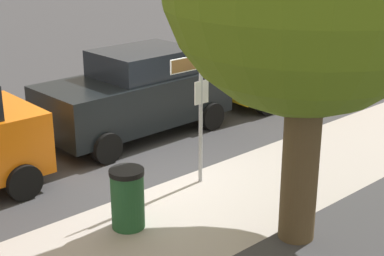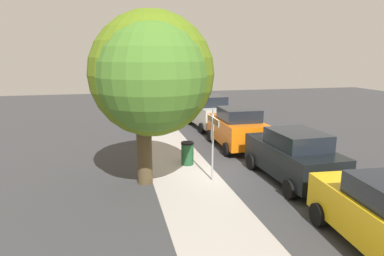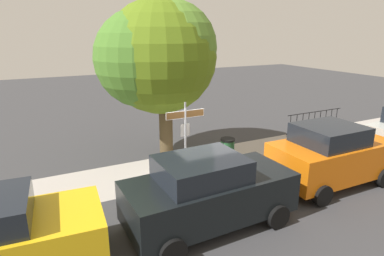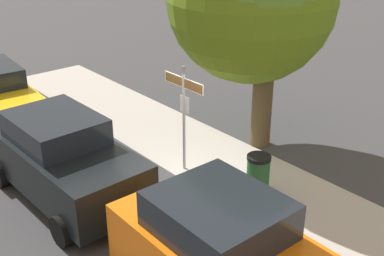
{
  "view_description": "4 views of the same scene",
  "coord_description": "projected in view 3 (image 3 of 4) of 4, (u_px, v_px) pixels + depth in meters",
  "views": [
    {
      "loc": [
        6.2,
        7.59,
        4.49
      ],
      "look_at": [
        -0.21,
        0.51,
        1.15
      ],
      "focal_mm": 54.17,
      "sensor_mm": 36.0,
      "label": 1
    },
    {
      "loc": [
        -12.0,
        3.89,
        4.6
      ],
      "look_at": [
        -0.02,
        1.06,
        1.92
      ],
      "focal_mm": 31.73,
      "sensor_mm": 36.0,
      "label": 2
    },
    {
      "loc": [
        -4.97,
        -8.93,
        4.9
      ],
      "look_at": [
        -0.27,
        0.4,
        1.77
      ],
      "focal_mm": 30.49,
      "sensor_mm": 36.0,
      "label": 3
    },
    {
      "loc": [
        7.93,
        -6.53,
        6.11
      ],
      "look_at": [
        -0.25,
        0.42,
        1.2
      ],
      "focal_mm": 46.33,
      "sensor_mm": 36.0,
      "label": 4
    }
  ],
  "objects": [
    {
      "name": "sidewalk_strip",
      "position": [
        232.0,
        157.0,
        13.16
      ],
      "size": [
        24.0,
        2.6,
        0.0
      ],
      "primitive_type": "cube",
      "color": "#A9A19B",
      "rests_on": "ground_plane"
    },
    {
      "name": "car_black",
      "position": [
        208.0,
        192.0,
        8.27
      ],
      "size": [
        4.4,
        2.16,
        1.93
      ],
      "rotation": [
        0.0,
        0.0,
        0.02
      ],
      "color": "black",
      "rests_on": "ground_plane"
    },
    {
      "name": "ground_plane",
      "position": [
        204.0,
        179.0,
        11.19
      ],
      "size": [
        60.0,
        60.0,
        0.0
      ],
      "primitive_type": "plane",
      "color": "#38383A"
    },
    {
      "name": "iron_fence",
      "position": [
        314.0,
        121.0,
        16.23
      ],
      "size": [
        3.53,
        0.04,
        1.07
      ],
      "color": "black",
      "rests_on": "ground_plane"
    },
    {
      "name": "car_orange",
      "position": [
        331.0,
        155.0,
        10.63
      ],
      "size": [
        4.06,
        2.21,
        2.03
      ],
      "rotation": [
        0.0,
        0.0,
        -0.01
      ],
      "color": "orange",
      "rests_on": "ground_plane"
    },
    {
      "name": "street_sign",
      "position": [
        185.0,
        128.0,
        10.79
      ],
      "size": [
        1.38,
        0.07,
        2.68
      ],
      "color": "#9EA0A5",
      "rests_on": "ground_plane"
    },
    {
      "name": "shade_tree",
      "position": [
        159.0,
        56.0,
        12.01
      ],
      "size": [
        4.5,
        4.2,
        6.06
      ],
      "color": "#4D3E27",
      "rests_on": "ground_plane"
    },
    {
      "name": "trash_bin",
      "position": [
        227.0,
        151.0,
        12.46
      ],
      "size": [
        0.55,
        0.55,
        0.98
      ],
      "color": "#1E4C28",
      "rests_on": "ground_plane"
    }
  ]
}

